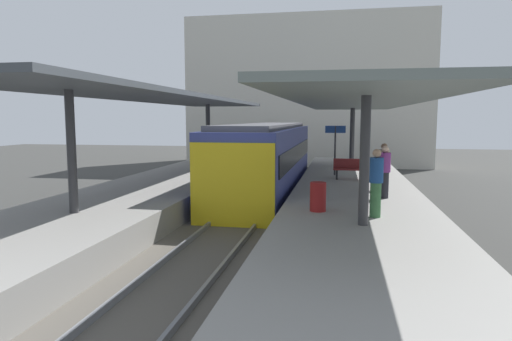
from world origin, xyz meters
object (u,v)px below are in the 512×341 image
Objects in this scene: litter_bin at (318,197)px; passenger_far_end at (384,166)px; passenger_mid_platform at (376,182)px; commuter_train at (266,159)px; platform_sign at (335,139)px; passenger_near_bench at (385,171)px; platform_bench at (350,168)px.

passenger_far_end is at bearing 63.83° from litter_bin.
passenger_far_end is (0.62, 4.78, -0.06)m from passenger_mid_platform.
passenger_far_end is (4.76, -3.16, 0.13)m from commuter_train.
commuter_train is 3.21m from platform_sign.
passenger_far_end is at bearing 85.79° from passenger_near_bench.
commuter_train is 5.72m from passenger_far_end.
platform_sign is (-0.66, 1.36, 1.16)m from platform_bench.
commuter_train is at bearing 132.87° from passenger_near_bench.
commuter_train reaches higher than passenger_near_bench.
commuter_train is 7.88× the size of passenger_far_end.
passenger_near_bench is at bearing 51.29° from litter_bin.
passenger_near_bench is (1.97, 2.46, 0.47)m from litter_bin.
passenger_near_bench is 2.99m from passenger_mid_platform.
passenger_mid_platform is at bearing -62.42° from commuter_train.
passenger_near_bench is at bearing 80.71° from passenger_mid_platform.
commuter_train is at bearing 169.91° from platform_bench.
platform_sign reaches higher than passenger_mid_platform.
platform_sign is 8.26m from litter_bin.
litter_bin is at bearing -92.37° from platform_sign.
passenger_near_bench is (0.98, -4.34, 0.40)m from platform_bench.
passenger_far_end is at bearing -33.55° from commuter_train.
commuter_train is at bearing 146.45° from passenger_far_end.
litter_bin is 0.48× the size of passenger_far_end.
platform_sign is 5.98m from passenger_near_bench.
passenger_near_bench is at bearing -74.00° from platform_sign.
passenger_mid_platform reaches higher than passenger_near_bench.
platform_bench is at bearing -10.09° from commuter_train.
platform_sign is at bearing 97.58° from passenger_mid_platform.
commuter_train reaches higher than passenger_mid_platform.
platform_sign reaches higher than litter_bin.
platform_sign is 8.75m from passenger_mid_platform.
passenger_near_bench is at bearing -47.13° from commuter_train.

